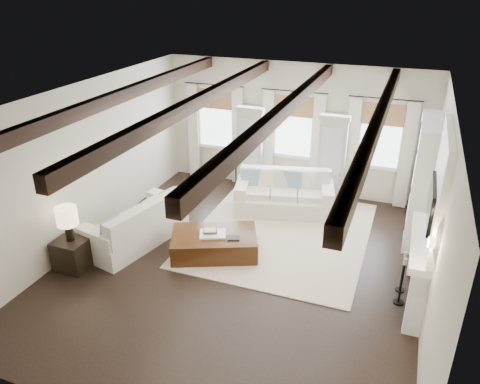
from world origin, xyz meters
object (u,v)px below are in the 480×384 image
at_px(sofa_left, 138,226).
at_px(side_table_back, 245,174).
at_px(sofa_back, 284,195).
at_px(side_table_front, 73,253).
at_px(ottoman, 214,244).

height_order(sofa_left, side_table_back, sofa_left).
height_order(sofa_back, side_table_front, sofa_back).
bearing_deg(ottoman, sofa_left, 162.47).
xyz_separation_m(sofa_back, sofa_left, (-2.39, -2.44, -0.01)).
relative_size(sofa_left, side_table_front, 4.01).
xyz_separation_m(side_table_front, side_table_back, (1.68, 4.72, -0.00)).
bearing_deg(sofa_left, ottoman, 5.84).
xyz_separation_m(sofa_left, side_table_front, (-0.65, -1.20, -0.08)).
xyz_separation_m(sofa_back, ottoman, (-0.77, -2.28, -0.17)).
relative_size(sofa_back, ottoman, 1.45).
bearing_deg(sofa_back, side_table_front, -129.80).
height_order(sofa_back, side_table_back, sofa_back).
xyz_separation_m(ottoman, side_table_front, (-2.27, -1.37, 0.08)).
bearing_deg(side_table_front, side_table_back, 70.42).
bearing_deg(side_table_back, side_table_front, -109.58).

